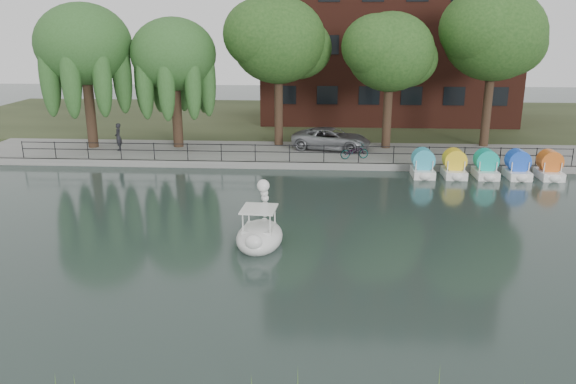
# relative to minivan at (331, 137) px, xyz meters

# --- Properties ---
(ground_plane) EXTENTS (120.00, 120.00, 0.00)m
(ground_plane) POSITION_rel_minivan_xyz_m (-2.46, -16.72, -1.19)
(ground_plane) COLOR #33463F
(promenade) EXTENTS (40.00, 6.00, 0.40)m
(promenade) POSITION_rel_minivan_xyz_m (-2.46, -0.72, -0.99)
(promenade) COLOR gray
(promenade) RESTS_ON ground_plane
(kerb) EXTENTS (40.00, 0.25, 0.40)m
(kerb) POSITION_rel_minivan_xyz_m (-2.46, -3.67, -0.99)
(kerb) COLOR gray
(kerb) RESTS_ON ground_plane
(land_strip) EXTENTS (60.00, 22.00, 0.36)m
(land_strip) POSITION_rel_minivan_xyz_m (-2.46, 13.28, -1.01)
(land_strip) COLOR #47512D
(land_strip) RESTS_ON ground_plane
(railing) EXTENTS (32.00, 0.05, 1.00)m
(railing) POSITION_rel_minivan_xyz_m (-2.46, -3.47, -0.04)
(railing) COLOR black
(railing) RESTS_ON promenade
(apartment_building) EXTENTS (20.00, 10.07, 18.00)m
(apartment_building) POSITION_rel_minivan_xyz_m (4.54, 13.25, 8.17)
(apartment_building) COLOR #4C1E16
(apartment_building) RESTS_ON land_strip
(willow_left) EXTENTS (5.88, 5.88, 9.01)m
(willow_left) POSITION_rel_minivan_xyz_m (-15.46, -0.22, 5.68)
(willow_left) COLOR #473323
(willow_left) RESTS_ON promenade
(willow_mid) EXTENTS (5.32, 5.32, 8.15)m
(willow_mid) POSITION_rel_minivan_xyz_m (-9.96, 0.28, 5.06)
(willow_mid) COLOR #473323
(willow_mid) RESTS_ON promenade
(broadleaf_center) EXTENTS (6.00, 6.00, 9.25)m
(broadleaf_center) POSITION_rel_minivan_xyz_m (-3.46, 1.28, 5.87)
(broadleaf_center) COLOR #473323
(broadleaf_center) RESTS_ON promenade
(broadleaf_right) EXTENTS (5.40, 5.40, 8.32)m
(broadleaf_right) POSITION_rel_minivan_xyz_m (3.54, 0.78, 5.20)
(broadleaf_right) COLOR #473323
(broadleaf_right) RESTS_ON promenade
(broadleaf_far) EXTENTS (6.30, 6.30, 9.71)m
(broadleaf_far) POSITION_rel_minivan_xyz_m (10.04, 1.78, 6.21)
(broadleaf_far) COLOR #473323
(broadleaf_far) RESTS_ON promenade
(minivan) EXTENTS (3.81, 6.11, 1.58)m
(minivan) POSITION_rel_minivan_xyz_m (0.00, 0.00, 0.00)
(minivan) COLOR gray
(minivan) RESTS_ON promenade
(bicycle) EXTENTS (1.02, 1.82, 1.00)m
(bicycle) POSITION_rel_minivan_xyz_m (1.34, -2.52, -0.29)
(bicycle) COLOR gray
(bicycle) RESTS_ON promenade
(pedestrian) EXTENTS (0.68, 0.83, 1.98)m
(pedestrian) POSITION_rel_minivan_xyz_m (-13.43, -1.11, 0.20)
(pedestrian) COLOR black
(pedestrian) RESTS_ON promenade
(swan_boat) EXTENTS (1.91, 2.90, 2.33)m
(swan_boat) POSITION_rel_minivan_xyz_m (-2.87, -15.40, -0.68)
(swan_boat) COLOR white
(swan_boat) RESTS_ON ground_plane
(pedal_boat_row) EXTENTS (7.95, 1.70, 1.40)m
(pedal_boat_row) POSITION_rel_minivan_xyz_m (8.39, -4.82, -0.58)
(pedal_boat_row) COLOR white
(pedal_boat_row) RESTS_ON ground_plane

